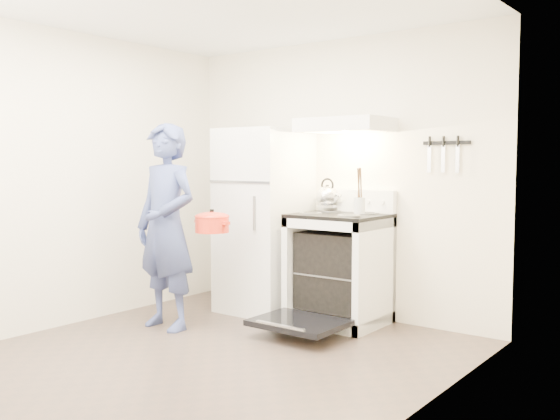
# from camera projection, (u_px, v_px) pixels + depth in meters

# --- Properties ---
(floor) EXTENTS (3.60, 3.60, 0.00)m
(floor) POSITION_uv_depth(u_px,v_px,m) (200.00, 361.00, 4.38)
(floor) COLOR #4C3C32
(floor) RESTS_ON ground
(back_wall) EXTENTS (3.20, 0.02, 2.50)m
(back_wall) POSITION_uv_depth(u_px,v_px,m) (337.00, 178.00, 5.71)
(back_wall) COLOR beige
(back_wall) RESTS_ON ground
(refrigerator) EXTENTS (0.70, 0.70, 1.70)m
(refrigerator) POSITION_uv_depth(u_px,v_px,m) (264.00, 220.00, 5.82)
(refrigerator) COLOR white
(refrigerator) RESTS_ON floor
(stove_body) EXTENTS (0.76, 0.65, 0.92)m
(stove_body) POSITION_uv_depth(u_px,v_px,m) (339.00, 270.00, 5.38)
(stove_body) COLOR white
(stove_body) RESTS_ON floor
(cooktop) EXTENTS (0.76, 0.65, 0.03)m
(cooktop) POSITION_uv_depth(u_px,v_px,m) (339.00, 216.00, 5.34)
(cooktop) COLOR black
(cooktop) RESTS_ON stove_body
(backsplash) EXTENTS (0.76, 0.07, 0.20)m
(backsplash) POSITION_uv_depth(u_px,v_px,m) (356.00, 201.00, 5.56)
(backsplash) COLOR white
(backsplash) RESTS_ON cooktop
(oven_door) EXTENTS (0.70, 0.54, 0.04)m
(oven_door) POSITION_uv_depth(u_px,v_px,m) (299.00, 323.00, 4.93)
(oven_door) COLOR black
(oven_door) RESTS_ON floor
(oven_rack) EXTENTS (0.60, 0.52, 0.01)m
(oven_rack) POSITION_uv_depth(u_px,v_px,m) (339.00, 273.00, 5.38)
(oven_rack) COLOR slate
(oven_rack) RESTS_ON stove_body
(range_hood) EXTENTS (0.76, 0.50, 0.12)m
(range_hood) POSITION_uv_depth(u_px,v_px,m) (345.00, 125.00, 5.34)
(range_hood) COLOR white
(range_hood) RESTS_ON back_wall
(knife_strip) EXTENTS (0.40, 0.02, 0.03)m
(knife_strip) POSITION_uv_depth(u_px,v_px,m) (447.00, 143.00, 5.05)
(knife_strip) COLOR black
(knife_strip) RESTS_ON back_wall
(pizza_stone) EXTENTS (0.29, 0.29, 0.02)m
(pizza_stone) POSITION_uv_depth(u_px,v_px,m) (349.00, 270.00, 5.42)
(pizza_stone) COLOR #8E6F53
(pizza_stone) RESTS_ON oven_rack
(tea_kettle) EXTENTS (0.24, 0.20, 0.30)m
(tea_kettle) POSITION_uv_depth(u_px,v_px,m) (327.00, 195.00, 5.63)
(tea_kettle) COLOR #BABABF
(tea_kettle) RESTS_ON cooktop
(utensil_jar) EXTENTS (0.11, 0.11, 0.13)m
(utensil_jar) POSITION_uv_depth(u_px,v_px,m) (360.00, 205.00, 5.01)
(utensil_jar) COLOR silver
(utensil_jar) RESTS_ON cooktop
(person) EXTENTS (0.63, 0.42, 1.71)m
(person) POSITION_uv_depth(u_px,v_px,m) (166.00, 227.00, 5.19)
(person) COLOR navy
(person) RESTS_ON floor
(dutch_oven) EXTENTS (0.36, 0.29, 0.23)m
(dutch_oven) POSITION_uv_depth(u_px,v_px,m) (212.00, 224.00, 5.21)
(dutch_oven) COLOR red
(dutch_oven) RESTS_ON person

